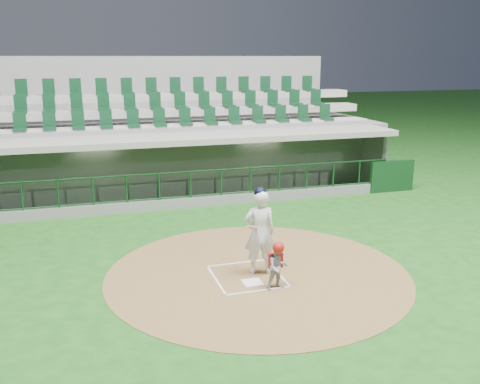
# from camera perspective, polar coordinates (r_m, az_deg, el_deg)

# --- Properties ---
(ground) EXTENTS (120.00, 120.00, 0.00)m
(ground) POSITION_cam_1_polar(r_m,az_deg,el_deg) (12.97, 0.34, -8.52)
(ground) COLOR #174A15
(ground) RESTS_ON ground
(dirt_circle) EXTENTS (7.20, 7.20, 0.01)m
(dirt_circle) POSITION_cam_1_polar(r_m,az_deg,el_deg) (12.88, 1.90, -8.67)
(dirt_circle) COLOR brown
(dirt_circle) RESTS_ON ground
(home_plate) EXTENTS (0.43, 0.43, 0.02)m
(home_plate) POSITION_cam_1_polar(r_m,az_deg,el_deg) (12.35, 1.33, -9.63)
(home_plate) COLOR white
(home_plate) RESTS_ON dirt_circle
(batter_box_chalk) EXTENTS (1.55, 1.80, 0.01)m
(batter_box_chalk) POSITION_cam_1_polar(r_m,az_deg,el_deg) (12.70, 0.75, -8.95)
(batter_box_chalk) COLOR white
(batter_box_chalk) RESTS_ON ground
(dugout_structure) EXTENTS (16.40, 3.70, 3.00)m
(dugout_structure) POSITION_cam_1_polar(r_m,az_deg,el_deg) (20.00, -6.01, 2.45)
(dugout_structure) COLOR slate
(dugout_structure) RESTS_ON ground
(seating_deck) EXTENTS (17.00, 6.72, 5.15)m
(seating_deck) POSITION_cam_1_polar(r_m,az_deg,el_deg) (22.89, -7.90, 5.06)
(seating_deck) COLOR slate
(seating_deck) RESTS_ON ground
(batter) EXTENTS (0.94, 0.93, 2.11)m
(batter) POSITION_cam_1_polar(r_m,az_deg,el_deg) (12.52, 2.11, -4.21)
(batter) COLOR silver
(batter) RESTS_ON dirt_circle
(catcher) EXTENTS (0.50, 0.40, 1.09)m
(catcher) POSITION_cam_1_polar(r_m,az_deg,el_deg) (11.90, 4.07, -7.80)
(catcher) COLOR #9A9A9F
(catcher) RESTS_ON dirt_circle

